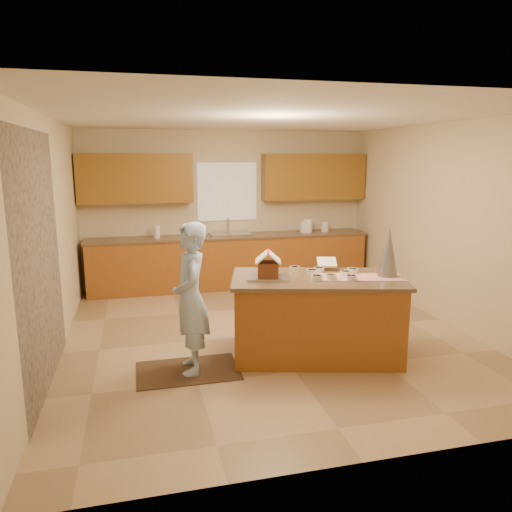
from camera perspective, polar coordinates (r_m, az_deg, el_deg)
name	(u,v)px	position (r m, az deg, el deg)	size (l,w,h in m)	color
floor	(267,335)	(6.32, 1.33, -9.23)	(5.50, 5.50, 0.00)	tan
ceiling	(268,117)	(5.93, 1.46, 15.98)	(5.50, 5.50, 0.00)	silver
wall_back	(227,209)	(8.64, -3.44, 5.58)	(5.50, 5.50, 0.00)	beige
wall_front	(372,288)	(3.45, 13.54, -3.69)	(5.50, 5.50, 0.00)	beige
wall_left	(51,239)	(5.84, -22.99, 1.86)	(5.50, 5.50, 0.00)	beige
wall_right	(446,224)	(7.06, 21.42, 3.48)	(5.50, 5.50, 0.00)	beige
stone_accent	(40,262)	(5.08, -24.03, -0.70)	(2.50, 2.50, 0.00)	gray
window_curtain	(227,192)	(8.58, -3.43, 7.56)	(1.05, 0.03, 1.00)	white
back_counter_base	(231,262)	(8.49, -3.00, -0.74)	(4.80, 0.60, 0.88)	#93501E
back_counter_top	(230,236)	(8.41, -3.03, 2.33)	(4.85, 0.63, 0.04)	brown
upper_cabinet_left	(136,179)	(8.28, -13.99, 8.83)	(1.85, 0.35, 0.80)	brown
upper_cabinet_right	(314,177)	(8.84, 6.79, 9.23)	(1.85, 0.35, 0.80)	brown
sink	(230,237)	(8.41, -3.03, 2.26)	(0.70, 0.45, 0.12)	silver
faucet	(228,226)	(8.56, -3.27, 3.57)	(0.03, 0.03, 0.28)	silver
island_base	(317,319)	(5.58, 7.14, -7.33)	(1.82, 0.91, 0.89)	#93501E
island_top	(318,279)	(5.45, 7.26, -2.70)	(1.90, 0.99, 0.04)	brown
table_runner	(358,277)	(5.51, 11.96, -2.44)	(1.01, 0.36, 0.01)	#9E1F0B
baking_tray	(268,277)	(5.35, 1.42, -2.50)	(0.46, 0.34, 0.03)	silver
cookbook	(327,262)	(5.81, 8.34, -0.71)	(0.22, 0.02, 0.18)	white
tinsel_tree	(389,252)	(5.58, 15.33, 0.45)	(0.22, 0.22, 0.56)	#A7A8B2
rug	(188,371)	(5.36, -8.01, -13.21)	(1.08, 0.70, 0.01)	black
boy	(191,298)	(5.08, -7.70, -4.95)	(0.58, 0.38, 1.59)	#A8C8EE
canister_a	(304,227)	(8.74, 5.72, 3.44)	(0.15, 0.15, 0.20)	white
canister_b	(308,226)	(8.76, 6.11, 3.57)	(0.16, 0.16, 0.24)	white
canister_c	(325,227)	(8.88, 8.11, 3.45)	(0.13, 0.13, 0.18)	white
paper_towel	(157,232)	(8.24, -11.59, 2.84)	(0.10, 0.10, 0.22)	white
gingerbread_house	(268,267)	(5.33, 1.42, -1.26)	(0.34, 0.34, 0.28)	maroon
candy_bowls	(328,273)	(5.53, 8.42, -2.02)	(0.74, 0.69, 0.06)	orange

